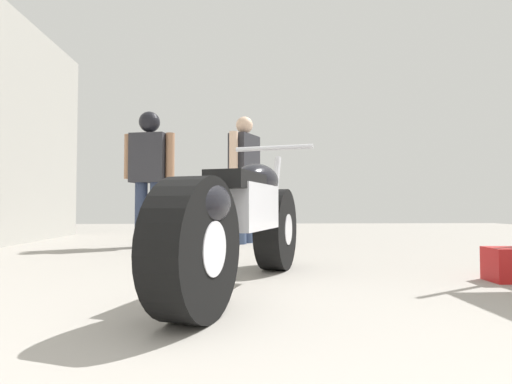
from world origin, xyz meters
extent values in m
plane|color=gray|center=(0.00, 3.08, 0.00)|extent=(14.77, 14.77, 0.00)
cylinder|color=black|center=(0.27, 2.54, 0.32)|extent=(0.40, 0.67, 0.64)
cylinder|color=silver|center=(0.27, 2.54, 0.32)|extent=(0.28, 0.30, 0.24)
cylinder|color=black|center=(-0.23, 1.18, 0.32)|extent=(0.40, 0.67, 0.64)
cylinder|color=silver|center=(-0.23, 1.18, 0.32)|extent=(0.28, 0.30, 0.24)
cube|color=silver|center=(0.02, 1.86, 0.50)|extent=(0.44, 0.68, 0.28)
ellipsoid|color=black|center=(0.09, 2.07, 0.68)|extent=(0.42, 0.58, 0.22)
cube|color=black|center=(-0.04, 1.69, 0.65)|extent=(0.37, 0.52, 0.10)
ellipsoid|color=black|center=(-0.21, 1.23, 0.52)|extent=(0.39, 0.50, 0.24)
cylinder|color=silver|center=(0.25, 2.50, 0.62)|extent=(0.13, 0.25, 0.58)
cylinder|color=silver|center=(0.24, 2.47, 0.96)|extent=(0.59, 0.25, 0.04)
cylinder|color=silver|center=(-0.22, 1.63, 0.22)|extent=(0.27, 0.55, 0.09)
cylinder|color=#384766|center=(0.10, 4.79, 0.41)|extent=(0.22, 0.22, 0.83)
cylinder|color=#384766|center=(-0.01, 4.61, 0.41)|extent=(0.22, 0.22, 0.83)
cube|color=#2D2D33|center=(0.05, 4.70, 1.14)|extent=(0.44, 0.52, 0.63)
cylinder|color=beige|center=(0.19, 4.94, 1.17)|extent=(0.15, 0.15, 0.58)
cylinder|color=beige|center=(-0.10, 4.45, 1.17)|extent=(0.15, 0.15, 0.58)
sphere|color=beige|center=(0.05, 4.70, 1.60)|extent=(0.23, 0.23, 0.23)
cylinder|color=#2D3851|center=(-1.04, 4.27, 0.39)|extent=(0.18, 0.18, 0.79)
cylinder|color=#2D3851|center=(-1.23, 4.31, 0.39)|extent=(0.18, 0.18, 0.79)
cube|color=#2D2D33|center=(-1.14, 4.29, 1.09)|extent=(0.48, 0.32, 0.60)
cylinder|color=#9E7051|center=(-0.87, 4.23, 1.12)|extent=(0.13, 0.13, 0.55)
cylinder|color=#9E7051|center=(-1.40, 4.35, 1.12)|extent=(0.13, 0.13, 0.55)
sphere|color=black|center=(-1.14, 4.29, 1.52)|extent=(0.22, 0.22, 0.22)
sphere|color=black|center=(-1.14, 4.29, 1.54)|extent=(0.26, 0.26, 0.26)
camera|label=1|loc=(-0.04, -0.54, 0.51)|focal=27.31mm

